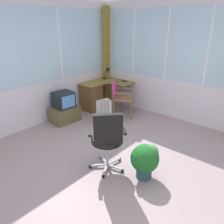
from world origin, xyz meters
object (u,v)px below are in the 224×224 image
(tv_remote, at_px, (124,81))
(potted_plant, at_px, (145,159))
(space_heater, at_px, (104,111))
(desk, at_px, (94,96))
(wooden_armchair, at_px, (119,93))
(tv_on_stand, at_px, (64,109))
(office_chair, at_px, (107,137))
(desk_lamp, at_px, (108,71))

(tv_remote, bearing_deg, potted_plant, -147.42)
(space_heater, bearing_deg, tv_remote, 15.08)
(desk, relative_size, wooden_armchair, 1.24)
(tv_on_stand, bearing_deg, desk, 1.38)
(desk, relative_size, tv_remote, 7.62)
(office_chair, bearing_deg, potted_plant, -66.26)
(tv_remote, bearing_deg, desk_lamp, 81.99)
(desk_lamp, xyz_separation_m, office_chair, (-2.43, -2.14, -0.31))
(office_chair, bearing_deg, wooden_armchair, 34.76)
(wooden_armchair, bearing_deg, tv_on_stand, 146.52)
(potted_plant, bearing_deg, wooden_armchair, 48.48)
(wooden_armchair, height_order, space_heater, wooden_armchair)
(potted_plant, bearing_deg, tv_remote, 43.84)
(tv_remote, distance_m, potted_plant, 3.10)
(wooden_armchair, distance_m, space_heater, 0.64)
(tv_remote, xyz_separation_m, wooden_armchair, (-0.58, -0.28, -0.14))
(tv_remote, bearing_deg, office_chair, -158.48)
(wooden_armchair, xyz_separation_m, space_heater, (-0.57, -0.03, -0.30))
(tv_on_stand, height_order, potted_plant, tv_on_stand)
(tv_remote, bearing_deg, wooden_armchair, -165.59)
(tv_remote, relative_size, space_heater, 0.26)
(desk, xyz_separation_m, potted_plant, (-1.52, -2.61, -0.07))
(wooden_armchair, distance_m, office_chair, 2.29)
(desk, bearing_deg, desk_lamp, 6.29)
(desk, height_order, wooden_armchair, wooden_armchair)
(wooden_armchair, bearing_deg, desk_lamp, 56.68)
(office_chair, xyz_separation_m, tv_on_stand, (0.77, 2.04, -0.29))
(wooden_armchair, height_order, office_chair, office_chair)
(desk, bearing_deg, space_heater, -119.63)
(potted_plant, bearing_deg, office_chair, 113.74)
(desk_lamp, relative_size, wooden_armchair, 0.35)
(desk, relative_size, potted_plant, 2.09)
(space_heater, bearing_deg, desk, 60.37)
(tv_remote, height_order, potted_plant, tv_remote)
(desk_lamp, bearing_deg, office_chair, -138.63)
(tv_on_stand, distance_m, potted_plant, 2.64)
(desk, distance_m, tv_on_stand, 1.00)
(space_heater, bearing_deg, tv_on_stand, 125.45)
(office_chair, bearing_deg, desk_lamp, 41.37)
(space_heater, bearing_deg, desk_lamp, 37.77)
(desk_lamp, xyz_separation_m, space_heater, (-1.11, -0.86, -0.63))
(office_chair, relative_size, potted_plant, 1.87)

